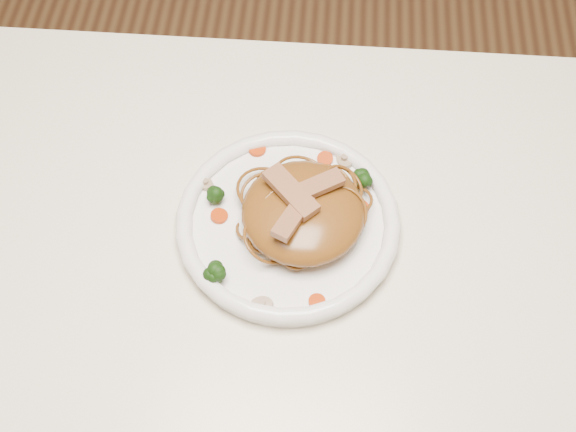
{
  "coord_description": "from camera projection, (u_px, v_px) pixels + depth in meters",
  "views": [
    {
      "loc": [
        0.04,
        -0.37,
        1.52
      ],
      "look_at": [
        0.01,
        0.09,
        0.78
      ],
      "focal_mm": 46.38,
      "sensor_mm": 36.0,
      "label": 1
    }
  ],
  "objects": [
    {
      "name": "carrot_2",
      "position": [
        360.0,
        208.0,
        0.89
      ],
      "size": [
        0.02,
        0.02,
        0.0
      ],
      "primitive_type": "cylinder",
      "rotation": [
        0.0,
        0.0,
        0.11
      ],
      "color": "#BB3406",
      "rests_on": "plate"
    },
    {
      "name": "noodle_mound",
      "position": [
        303.0,
        212.0,
        0.86
      ],
      "size": [
        0.16,
        0.16,
        0.05
      ],
      "primitive_type": "ellipsoid",
      "rotation": [
        0.0,
        0.0,
        -0.15
      ],
      "color": "brown",
      "rests_on": "plate"
    },
    {
      "name": "chicken_c",
      "position": [
        293.0,
        217.0,
        0.82
      ],
      "size": [
        0.05,
        0.07,
        0.01
      ],
      "primitive_type": "cube",
      "rotation": [
        0.0,
        0.0,
        4.27
      ],
      "color": "#AB7651",
      "rests_on": "noodle_mound"
    },
    {
      "name": "carrot_3",
      "position": [
        257.0,
        149.0,
        0.94
      ],
      "size": [
        0.02,
        0.02,
        0.0
      ],
      "primitive_type": "cylinder",
      "rotation": [
        0.0,
        0.0,
        0.01
      ],
      "color": "#BB3406",
      "rests_on": "plate"
    },
    {
      "name": "broccoli_2",
      "position": [
        215.0,
        273.0,
        0.83
      ],
      "size": [
        0.03,
        0.03,
        0.03
      ],
      "primitive_type": null,
      "rotation": [
        0.0,
        0.0,
        0.09
      ],
      "color": "black",
      "rests_on": "plate"
    },
    {
      "name": "mushroom_1",
      "position": [
        367.0,
        180.0,
        0.91
      ],
      "size": [
        0.03,
        0.03,
        0.01
      ],
      "primitive_type": "cylinder",
      "rotation": [
        0.0,
        0.0,
        1.24
      ],
      "color": "tan",
      "rests_on": "plate"
    },
    {
      "name": "chicken_a",
      "position": [
        316.0,
        186.0,
        0.84
      ],
      "size": [
        0.07,
        0.05,
        0.01
      ],
      "primitive_type": "cube",
      "rotation": [
        0.0,
        0.0,
        0.57
      ],
      "color": "#AB7651",
      "rests_on": "noodle_mound"
    },
    {
      "name": "mushroom_0",
      "position": [
        262.0,
        305.0,
        0.82
      ],
      "size": [
        0.03,
        0.03,
        0.01
      ],
      "primitive_type": "cylinder",
      "rotation": [
        0.0,
        0.0,
        0.12
      ],
      "color": "tan",
      "rests_on": "plate"
    },
    {
      "name": "carrot_0",
      "position": [
        325.0,
        159.0,
        0.93
      ],
      "size": [
        0.02,
        0.02,
        0.0
      ],
      "primitive_type": "cylinder",
      "rotation": [
        0.0,
        0.0,
        -0.1
      ],
      "color": "#BB3406",
      "rests_on": "plate"
    },
    {
      "name": "broccoli_3",
      "position": [
        350.0,
        226.0,
        0.86
      ],
      "size": [
        0.03,
        0.03,
        0.03
      ],
      "primitive_type": null,
      "rotation": [
        0.0,
        0.0,
        -0.43
      ],
      "color": "black",
      "rests_on": "plate"
    },
    {
      "name": "broccoli_1",
      "position": [
        215.0,
        193.0,
        0.89
      ],
      "size": [
        0.03,
        0.03,
        0.03
      ],
      "primitive_type": null,
      "rotation": [
        0.0,
        0.0,
        -0.32
      ],
      "color": "black",
      "rests_on": "plate"
    },
    {
      "name": "mushroom_2",
      "position": [
        206.0,
        184.0,
        0.91
      ],
      "size": [
        0.03,
        0.03,
        0.01
      ],
      "primitive_type": "cylinder",
      "rotation": [
        0.0,
        0.0,
        -0.63
      ],
      "color": "tan",
      "rests_on": "plate"
    },
    {
      "name": "plate",
      "position": [
        288.0,
        226.0,
        0.89
      ],
      "size": [
        0.34,
        0.34,
        0.02
      ],
      "primitive_type": "cylinder",
      "rotation": [
        0.0,
        0.0,
        0.36
      ],
      "color": "white",
      "rests_on": "table"
    },
    {
      "name": "chicken_b",
      "position": [
        291.0,
        192.0,
        0.84
      ],
      "size": [
        0.07,
        0.07,
        0.01
      ],
      "primitive_type": "cube",
      "rotation": [
        0.0,
        0.0,
        2.32
      ],
      "color": "#AB7651",
      "rests_on": "noodle_mound"
    },
    {
      "name": "broccoli_0",
      "position": [
        362.0,
        178.0,
        0.9
      ],
      "size": [
        0.03,
        0.03,
        0.03
      ],
      "primitive_type": null,
      "rotation": [
        0.0,
        0.0,
        -0.04
      ],
      "color": "black",
      "rests_on": "plate"
    },
    {
      "name": "mushroom_3",
      "position": [
        344.0,
        160.0,
        0.93
      ],
      "size": [
        0.04,
        0.04,
        0.01
      ],
      "primitive_type": "cylinder",
      "rotation": [
        0.0,
        0.0,
        2.03
      ],
      "color": "tan",
      "rests_on": "plate"
    },
    {
      "name": "table",
      "position": [
        276.0,
        329.0,
        0.94
      ],
      "size": [
        1.2,
        0.8,
        0.75
      ],
      "color": "beige",
      "rests_on": "ground"
    },
    {
      "name": "carrot_4",
      "position": [
        317.0,
        301.0,
        0.83
      ],
      "size": [
        0.02,
        0.02,
        0.0
      ],
      "primitive_type": "cylinder",
      "rotation": [
        0.0,
        0.0,
        -0.36
      ],
      "color": "#BB3406",
      "rests_on": "plate"
    },
    {
      "name": "carrot_1",
      "position": [
        219.0,
        216.0,
        0.89
      ],
      "size": [
        0.03,
        0.03,
        0.0
      ],
      "primitive_type": "cylinder",
      "rotation": [
        0.0,
        0.0,
        -0.35
      ],
      "color": "#BB3406",
      "rests_on": "plate"
    }
  ]
}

